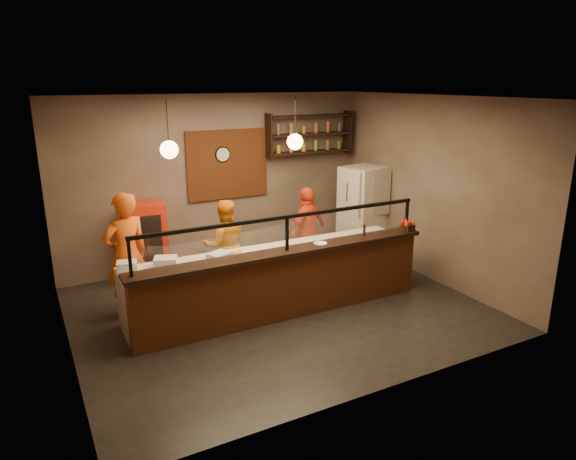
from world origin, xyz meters
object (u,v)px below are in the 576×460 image
cook_left (127,255)px  red_cooler (148,242)px  cook_mid (225,245)px  fridge (363,213)px  condiment_caddy (408,228)px  pizza_dough (250,252)px  pepper_mill (364,230)px  wall_clock (222,154)px  cook_right (308,231)px

cook_left → red_cooler: (0.60, 1.24, -0.24)m
cook_mid → red_cooler: (-1.04, 1.00, -0.07)m
fridge → condiment_caddy: 1.83m
cook_left → pizza_dough: 1.83m
cook_left → pizza_dough: size_ratio=3.65×
pepper_mill → red_cooler: bearing=139.9°
wall_clock → red_cooler: (-1.55, -0.31, -1.40)m
cook_mid → pepper_mill: (1.81, -1.41, 0.38)m
wall_clock → cook_left: (-2.15, -1.55, -1.15)m
wall_clock → fridge: (2.50, -1.04, -1.19)m
cook_left → cook_mid: cook_left is taller
pizza_dough → cook_left: bearing=160.5°
cook_left → cook_mid: size_ratio=1.22×
cook_right → wall_clock: bearing=-73.9°
wall_clock → pepper_mill: 3.16m
cook_left → cook_right: (3.22, 0.21, -0.14)m
cook_mid → cook_left: bearing=20.2°
wall_clock → pepper_mill: wall_clock is taller
red_cooler → fridge: bearing=-5.5°
fridge → cook_left: bearing=174.5°
fridge → condiment_caddy: bearing=-114.5°
wall_clock → cook_right: 2.15m
condiment_caddy → wall_clock: bearing=126.7°
cook_right → condiment_caddy: size_ratio=8.19×
pepper_mill → pizza_dough: bearing=162.3°
wall_clock → pizza_dough: size_ratio=0.58×
fridge → wall_clock: bearing=145.6°
cook_mid → cook_right: 1.58m
red_cooler → condiment_caddy: size_ratio=7.12×
pepper_mill → condiment_caddy: bearing=-7.7°
pizza_dough → pepper_mill: pepper_mill is taller
cook_right → red_cooler: size_ratio=1.15×
pizza_dough → cook_mid: bearing=95.9°
cook_left → cook_right: bearing=167.8°
cook_left → cook_mid: 1.67m
cook_left → pizza_dough: (1.73, -0.61, -0.04)m
pizza_dough → condiment_caddy: size_ratio=2.63×
cook_right → pizza_dough: (-1.49, -0.83, 0.10)m
condiment_caddy → pepper_mill: (-0.79, 0.11, 0.04)m
wall_clock → cook_right: wall_clock is taller
cook_left → red_cooler: size_ratio=1.35×
wall_clock → condiment_caddy: (2.10, -2.82, -0.99)m
cook_mid → red_cooler: bearing=-32.0°
fridge → pepper_mill: 2.07m
fridge → condiment_caddy: (-0.40, -1.78, 0.20)m
cook_mid → cook_right: bearing=-169.4°
wall_clock → cook_left: bearing=-144.2°
cook_right → fridge: size_ratio=0.89×
fridge → condiment_caddy: fridge is taller
cook_left → wall_clock: bearing=-160.2°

